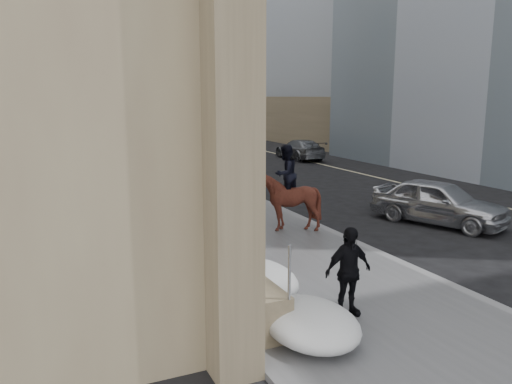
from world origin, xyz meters
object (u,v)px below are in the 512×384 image
(mounted_horse_left, at_px, (213,200))
(mounted_horse_right, at_px, (286,196))
(pedestrian, at_px, (348,271))
(car_grey, at_px, (300,149))
(car_silver, at_px, (439,202))

(mounted_horse_left, bearing_deg, mounted_horse_right, 157.48)
(mounted_horse_left, relative_size, mounted_horse_right, 1.09)
(pedestrian, relative_size, car_grey, 0.37)
(mounted_horse_right, xyz_separation_m, car_silver, (5.05, -0.92, -0.43))
(pedestrian, xyz_separation_m, car_grey, (10.79, 21.28, -0.31))
(car_silver, bearing_deg, mounted_horse_right, 147.60)
(pedestrian, distance_m, car_silver, 8.26)
(mounted_horse_left, bearing_deg, car_grey, -147.56)
(mounted_horse_right, bearing_deg, mounted_horse_left, -25.80)
(mounted_horse_right, height_order, pedestrian, mounted_horse_right)
(mounted_horse_right, distance_m, car_grey, 18.06)
(mounted_horse_left, xyz_separation_m, car_silver, (7.33, -0.97, -0.52))
(mounted_horse_left, relative_size, car_silver, 0.65)
(mounted_horse_right, xyz_separation_m, pedestrian, (-1.69, -5.69, -0.21))
(mounted_horse_right, bearing_deg, car_grey, -144.90)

